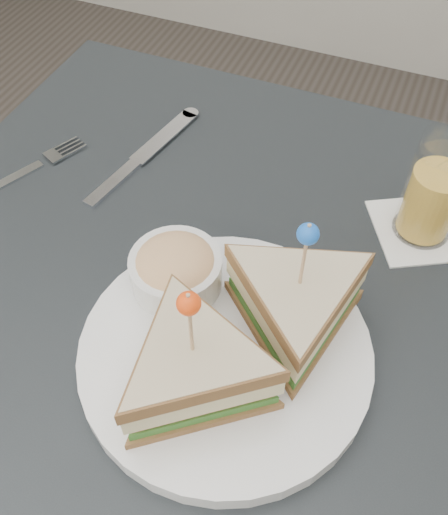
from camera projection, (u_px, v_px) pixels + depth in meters
ground_plane at (218, 497)px, 1.22m from camera, size 3.50×3.50×0.00m
table at (213, 326)px, 0.70m from camera, size 0.80×0.80×0.75m
plate_meal at (234, 332)px, 0.55m from camera, size 0.34×0.33×0.17m
cutlery_fork at (29, 169)px, 0.76m from camera, size 0.10×0.18×0.01m
cutlery_knife at (141, 158)px, 0.77m from camera, size 0.06×0.23×0.01m
drink_set at (434, 194)px, 0.65m from camera, size 0.15×0.15×0.14m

